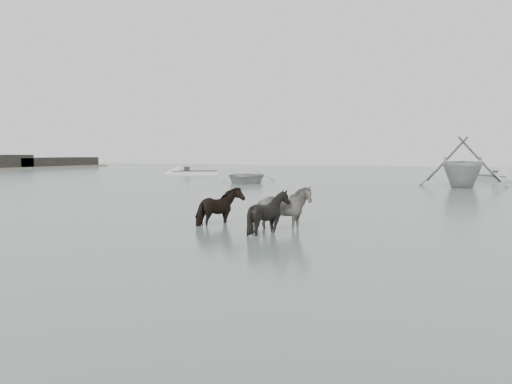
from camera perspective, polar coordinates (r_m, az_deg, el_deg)
ground at (r=14.09m, az=-1.14°, el=-4.49°), size 140.00×140.00×0.00m
pony_pinto at (r=15.41m, az=2.53°, el=-1.13°), size 1.82×1.27×1.40m
pony_dark at (r=16.43m, az=-3.54°, el=-0.97°), size 1.27×1.43×1.31m
pony_black at (r=14.59m, az=1.30°, el=-1.58°), size 1.55×1.49×1.32m
rowboat_lead at (r=38.13m, az=-1.03°, el=1.72°), size 5.05×5.97×1.05m
rowboat_trail at (r=35.91m, az=20.01°, el=2.98°), size 5.52×6.28×3.13m
skiff_outer at (r=51.36m, az=-6.16°, el=2.13°), size 5.71×4.25×0.75m
skiff_mid at (r=44.50m, az=22.99°, el=1.54°), size 3.90×5.65×0.75m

